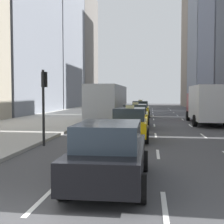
% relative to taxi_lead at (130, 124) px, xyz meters
% --- Properties ---
extents(sidewalk_left, '(8.00, 66.00, 0.15)m').
position_rel_taxi_lead_xyz_m(sidewalk_left, '(-8.20, 15.09, -0.81)').
color(sidewalk_left, '#ADAAA3').
rests_on(sidewalk_left, ground).
extents(lane_markings, '(5.72, 56.00, 0.01)m').
position_rel_taxi_lead_xyz_m(lane_markings, '(1.40, 11.09, -0.87)').
color(lane_markings, white).
rests_on(lane_markings, ground).
extents(building_row_left, '(6.00, 72.81, 36.69)m').
position_rel_taxi_lead_xyz_m(building_row_left, '(-15.20, 25.95, 13.92)').
color(building_row_left, gray).
rests_on(building_row_left, ground).
extents(taxi_lead, '(2.02, 4.40, 1.87)m').
position_rel_taxi_lead_xyz_m(taxi_lead, '(0.00, 0.00, 0.00)').
color(taxi_lead, yellow).
rests_on(taxi_lead, ground).
extents(taxi_second, '(2.02, 4.40, 1.87)m').
position_rel_taxi_lead_xyz_m(taxi_second, '(0.00, 17.36, 0.00)').
color(taxi_second, yellow).
rests_on(taxi_second, ground).
extents(taxi_third, '(2.02, 4.40, 1.87)m').
position_rel_taxi_lead_xyz_m(taxi_third, '(0.00, 6.04, 0.00)').
color(taxi_third, yellow).
rests_on(taxi_third, ground).
extents(sedan_black_near, '(2.02, 4.76, 1.70)m').
position_rel_taxi_lead_xyz_m(sedan_black_near, '(-0.00, -8.38, -0.01)').
color(sedan_black_near, black).
rests_on(sedan_black_near, ground).
extents(city_bus, '(2.80, 11.61, 3.25)m').
position_rel_taxi_lead_xyz_m(city_bus, '(-2.81, 12.15, 0.91)').
color(city_bus, '#B7BCC1').
rests_on(city_bus, ground).
extents(box_truck, '(2.58, 8.40, 3.15)m').
position_rel_taxi_lead_xyz_m(box_truck, '(5.60, 9.67, 0.83)').
color(box_truck, maroon).
rests_on(box_truck, ground).
extents(traffic_light_pole, '(0.24, 0.42, 3.60)m').
position_rel_taxi_lead_xyz_m(traffic_light_pole, '(-3.95, -2.35, 1.53)').
color(traffic_light_pole, black).
rests_on(traffic_light_pole, ground).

